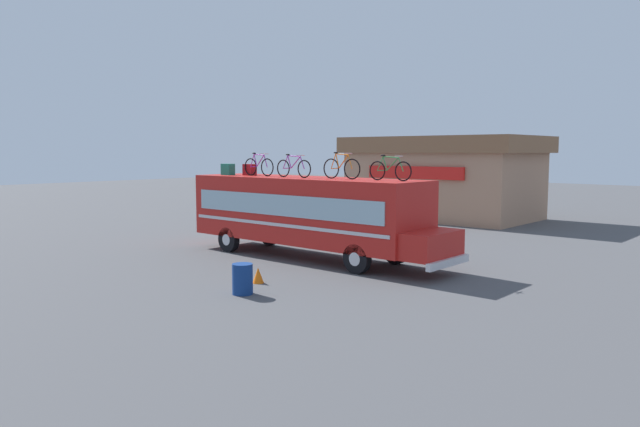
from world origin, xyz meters
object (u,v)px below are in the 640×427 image
bus (308,211)px  trash_bin (243,279)px  rooftop_bicycle_1 (259,166)px  traffic_cone (258,275)px  rooftop_bicycle_2 (293,168)px  rooftop_bicycle_3 (341,168)px  luggage_bag_2 (250,170)px  luggage_bag_1 (228,169)px  rooftop_bicycle_4 (390,170)px

bus → trash_bin: bearing=-65.4°
bus → rooftop_bicycle_1: rooftop_bicycle_1 is taller
traffic_cone → rooftop_bicycle_1: bearing=136.7°
rooftop_bicycle_2 → rooftop_bicycle_3: (2.11, 0.25, 0.03)m
trash_bin → traffic_cone: bearing=119.9°
luggage_bag_2 → trash_bin: bearing=-43.6°
bus → trash_bin: (2.52, -5.51, -1.34)m
luggage_bag_1 → rooftop_bicycle_4: (7.85, 0.40, 0.13)m
luggage_bag_2 → traffic_cone: size_ratio=1.08×
luggage_bag_1 → trash_bin: luggage_bag_1 is taller
luggage_bag_2 → rooftop_bicycle_3: bearing=-1.0°
rooftop_bicycle_2 → rooftop_bicycle_4: size_ratio=1.03×
rooftop_bicycle_3 → trash_bin: 6.27m
luggage_bag_2 → luggage_bag_1: bearing=-157.1°
bus → traffic_cone: 4.86m
trash_bin → luggage_bag_2: bearing=136.4°
luggage_bag_2 → rooftop_bicycle_3: (4.93, -0.09, 0.17)m
rooftop_bicycle_1 → rooftop_bicycle_3: 4.16m
luggage_bag_2 → rooftop_bicycle_1: bearing=-14.7°
luggage_bag_1 → rooftop_bicycle_3: (5.84, 0.30, 0.16)m
luggage_bag_1 → rooftop_bicycle_4: rooftop_bicycle_4 is taller
luggage_bag_2 → trash_bin: luggage_bag_2 is taller
bus → luggage_bag_2: 3.60m
rooftop_bicycle_3 → traffic_cone: (0.15, -4.18, -3.19)m
rooftop_bicycle_2 → luggage_bag_2: bearing=173.2°
rooftop_bicycle_4 → luggage_bag_1: bearing=-177.1°
luggage_bag_1 → rooftop_bicycle_1: bearing=6.2°
rooftop_bicycle_1 → trash_bin: (5.04, -5.33, -2.98)m
rooftop_bicycle_3 → traffic_cone: rooftop_bicycle_3 is taller
traffic_cone → rooftop_bicycle_4: bearing=66.5°
rooftop_bicycle_4 → trash_bin: rooftop_bicycle_4 is taller
rooftop_bicycle_1 → rooftop_bicycle_2: (2.05, -0.13, -0.02)m
traffic_cone → bus: bearing=113.0°
luggage_bag_2 → rooftop_bicycle_1: (0.77, -0.20, 0.16)m
luggage_bag_1 → rooftop_bicycle_3: size_ratio=0.32×
luggage_bag_1 → rooftop_bicycle_4: size_ratio=0.32×
rooftop_bicycle_4 → trash_bin: size_ratio=1.96×
luggage_bag_1 → rooftop_bicycle_2: (3.73, 0.05, 0.14)m
trash_bin → traffic_cone: trash_bin is taller
rooftop_bicycle_2 → rooftop_bicycle_3: 2.13m
luggage_bag_2 → rooftop_bicycle_3: 4.93m
luggage_bag_1 → rooftop_bicycle_1: size_ratio=0.32×
rooftop_bicycle_2 → bus: bearing=34.3°
luggage_bag_2 → rooftop_bicycle_2: 2.84m
bus → luggage_bag_2: luggage_bag_2 is taller
rooftop_bicycle_3 → traffic_cone: size_ratio=3.50×
luggage_bag_2 → rooftop_bicycle_2: size_ratio=0.30×
bus → rooftop_bicycle_2: rooftop_bicycle_2 is taller
traffic_cone → luggage_bag_1: bearing=147.1°
luggage_bag_1 → rooftop_bicycle_1: 1.70m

